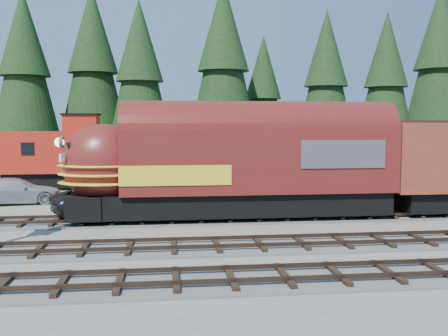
{
  "coord_description": "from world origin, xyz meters",
  "views": [
    {
      "loc": [
        -6.29,
        -22.34,
        5.14
      ],
      "look_at": [
        -3.19,
        4.0,
        2.82
      ],
      "focal_mm": 40.0,
      "sensor_mm": 36.0,
      "label": 1
    }
  ],
  "objects": [
    {
      "name": "track_spur",
      "position": [
        -10.0,
        18.0,
        0.06
      ],
      "size": [
        32.0,
        3.2,
        0.33
      ],
      "color": "#4C4947",
      "rests_on": "ground"
    },
    {
      "name": "conifer_backdrop",
      "position": [
        5.63,
        24.46,
        10.1
      ],
      "size": [
        79.31,
        22.49,
        17.43
      ],
      "color": "black",
      "rests_on": "ground"
    },
    {
      "name": "pickup_truck_a",
      "position": [
        -9.67,
        6.52,
        0.85
      ],
      "size": [
        6.72,
        4.9,
        1.7
      ],
      "primitive_type": "imported",
      "rotation": [
        0.0,
        0.0,
        1.96
      ],
      "color": "black",
      "rests_on": "ground"
    },
    {
      "name": "depot",
      "position": [
        -0.0,
        10.5,
        2.96
      ],
      "size": [
        12.8,
        7.0,
        5.3
      ],
      "color": "gold",
      "rests_on": "ground"
    },
    {
      "name": "ground",
      "position": [
        0.0,
        0.0,
        0.0
      ],
      "size": [
        120.0,
        120.0,
        0.0
      ],
      "primitive_type": "plane",
      "color": "#6B665B",
      "rests_on": "ground"
    },
    {
      "name": "caboose",
      "position": [
        -13.84,
        18.0,
        2.73
      ],
      "size": [
        10.66,
        3.09,
        5.54
      ],
      "color": "black",
      "rests_on": "ground"
    },
    {
      "name": "pickup_truck_b",
      "position": [
        -15.99,
        11.06,
        0.84
      ],
      "size": [
        6.15,
        3.44,
        1.68
      ],
      "primitive_type": "imported",
      "rotation": [
        0.0,
        0.0,
        1.77
      ],
      "color": "#A4A8AC",
      "rests_on": "ground"
    },
    {
      "name": "locomotive",
      "position": [
        -3.2,
        4.0,
        2.8
      ],
      "size": [
        17.84,
        3.54,
        4.85
      ],
      "color": "black",
      "rests_on": "ground"
    }
  ]
}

